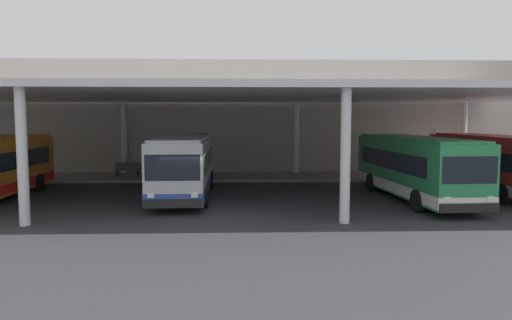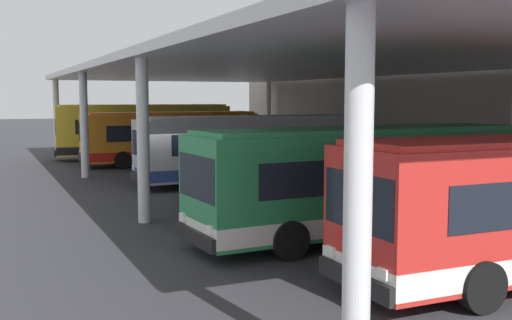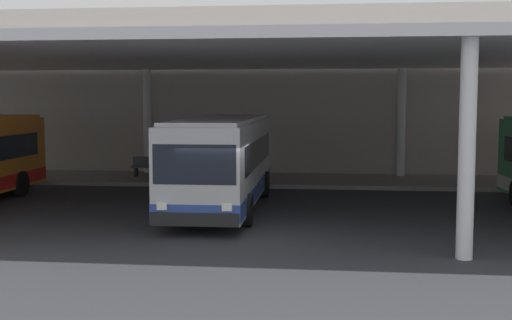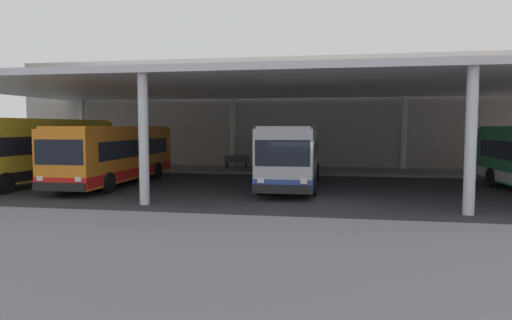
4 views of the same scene
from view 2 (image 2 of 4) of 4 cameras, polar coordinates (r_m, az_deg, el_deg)
ground_plane at (r=26.89m, az=-8.20°, el=-2.87°), size 200.00×200.00×0.00m
platform_kerb at (r=32.08m, az=12.44°, el=-1.39°), size 42.00×4.50×0.18m
station_building_facade at (r=33.87m, az=17.04°, el=5.81°), size 48.00×1.60×8.37m
canopy_shelter at (r=28.60m, az=2.42°, el=8.37°), size 40.00×17.00×5.55m
bus_nearest_bay at (r=41.62m, az=-10.31°, el=2.69°), size 3.37×11.49×3.57m
bus_second_bay at (r=37.52m, az=-7.84°, el=2.12°), size 2.84×10.57×3.17m
bus_middle_bay at (r=28.84m, az=-0.71°, el=1.09°), size 2.86×10.57×3.17m
bus_far_bay at (r=17.95m, az=10.10°, el=-1.86°), size 3.13×10.65×3.17m
bench_waiting at (r=36.63m, az=7.40°, el=0.48°), size 1.80×0.45×0.92m
trash_bin at (r=34.14m, az=9.71°, el=0.08°), size 0.52×0.52×0.98m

